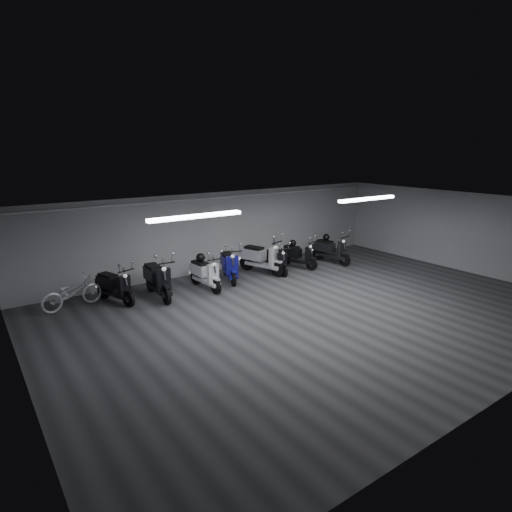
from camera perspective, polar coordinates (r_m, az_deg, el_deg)
floor at (r=11.89m, az=7.87°, el=-7.24°), size 14.00×10.00×0.01m
ceiling at (r=11.17m, az=8.36°, el=6.29°), size 14.00×10.00×0.01m
back_wall at (r=15.38m, az=-4.72°, el=3.27°), size 14.00×0.01×2.80m
left_wall at (r=8.57m, az=-28.98°, el=-7.61°), size 0.01×10.00×2.80m
right_wall at (r=16.94m, az=25.74°, el=2.91°), size 0.01×10.00×2.80m
fluor_strip_left at (r=10.27m, az=-7.96°, el=5.23°), size 2.40×0.18×0.08m
fluor_strip_right at (r=14.03m, az=14.54°, el=7.34°), size 2.40×0.18×0.08m
conduit at (r=15.12m, az=-4.65°, el=7.76°), size 13.60×0.05×0.05m
scooter_0 at (r=12.79m, az=-18.26°, el=-3.16°), size 1.11×1.85×1.30m
scooter_1 at (r=12.86m, az=-12.96°, el=-2.28°), size 0.76×2.03×1.49m
scooter_2 at (r=13.41m, az=-6.77°, el=-1.66°), size 0.71×1.82×1.33m
scooter_4 at (r=14.20m, az=-3.58°, el=-0.54°), size 1.23×1.98×1.40m
scooter_6 at (r=14.98m, az=0.76°, el=0.43°), size 1.26×2.09×1.48m
scooter_7 at (r=15.07m, az=2.76°, el=-0.05°), size 0.79×1.68×1.20m
scooter_8 at (r=15.74m, az=5.63°, el=0.65°), size 1.11×1.79×1.26m
scooter_9 at (r=16.56m, az=9.97°, el=1.35°), size 0.92×1.90×1.36m
bicycle at (r=12.86m, az=-23.26°, el=-4.04°), size 1.77×0.92×1.09m
helmet_0 at (r=13.54m, az=-7.37°, el=-0.21°), size 0.28×0.28×0.28m
helmet_1 at (r=15.79m, az=4.90°, el=1.73°), size 0.25×0.25×0.25m
helmet_2 at (r=16.64m, az=9.30°, el=2.47°), size 0.26×0.26×0.26m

